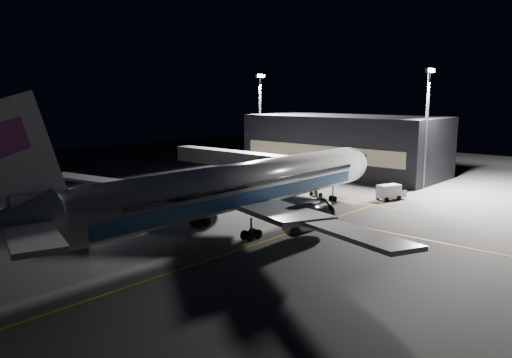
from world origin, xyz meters
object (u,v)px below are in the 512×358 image
object	(u,v)px
safety_cone_a	(198,225)
jet_bridge	(252,161)
floodlight_mast_north	(260,112)
service_truck	(391,192)
airliner	(235,188)
safety_cone_b	(169,211)
baggage_tug	(87,220)
safety_cone_c	(184,205)
floodlight_mast_south	(427,118)

from	to	relation	value
safety_cone_a	jet_bridge	bearing A→B (deg)	28.67
floodlight_mast_north	service_truck	xyz separation A→B (m)	(-12.48, -38.11, -11.07)
airliner	safety_cone_b	distance (m)	13.42
baggage_tug	safety_cone_b	size ratio (longest dim) A/B	3.81
baggage_tug	safety_cone_c	bearing A→B (deg)	0.59
airliner	floodlight_mast_north	bearing A→B (deg)	37.91
jet_bridge	safety_cone_a	bearing A→B (deg)	-151.33
airliner	floodlight_mast_north	xyz separation A→B (m)	(41.08, 31.99, 7.21)
safety_cone_b	floodlight_mast_north	bearing A→B (deg)	25.18
airliner	floodlight_mast_south	bearing A→B (deg)	-8.33
floodlight_mast_south	safety_cone_b	size ratio (longest dim) A/B	30.16
safety_cone_a	service_truck	bearing A→B (deg)	-17.97
floodlight_mast_south	safety_cone_a	world-z (taller)	floodlight_mast_south
safety_cone_a	safety_cone_b	world-z (taller)	safety_cone_b
safety_cone_c	floodlight_mast_south	bearing A→B (deg)	-28.11
floodlight_mast_south	service_truck	xyz separation A→B (m)	(-12.48, -0.11, -11.07)
service_truck	safety_cone_c	bearing A→B (deg)	161.38
jet_bridge	service_truck	size ratio (longest dim) A/B	6.76
baggage_tug	safety_cone_c	world-z (taller)	baggage_tug
airliner	baggage_tug	size ratio (longest dim) A/B	23.51
floodlight_mast_south	safety_cone_b	bearing A→B (deg)	155.87
safety_cone_b	safety_cone_a	bearing A→B (deg)	-105.18
jet_bridge	safety_cone_b	distance (m)	24.41
safety_cone_a	safety_cone_c	xyz separation A→B (m)	(6.23, 10.00, 0.02)
floodlight_mast_north	baggage_tug	distance (m)	56.28
jet_bridge	service_truck	world-z (taller)	jet_bridge
jet_bridge	safety_cone_a	xyz separation A→B (m)	(-25.71, -14.06, -4.27)
service_truck	safety_cone_a	size ratio (longest dim) A/B	8.14
baggage_tug	airliner	bearing A→B (deg)	-48.55
floodlight_mast_north	floodlight_mast_south	size ratio (longest dim) A/B	1.00
airliner	safety_cone_b	world-z (taller)	airliner
baggage_tug	jet_bridge	bearing A→B (deg)	9.47
floodlight_mast_north	service_truck	size ratio (longest dim) A/B	4.07
floodlight_mast_north	safety_cone_b	xyz separation A→B (m)	(-41.39, -19.46, -12.03)
floodlight_mast_north	safety_cone_b	distance (m)	47.29
baggage_tug	safety_cone_a	size ratio (longest dim) A/B	4.18
airliner	safety_cone_b	xyz separation A→B (m)	(-0.32, 12.52, -4.82)
jet_bridge	safety_cone_c	size ratio (longest dim) A/B	51.62
airliner	floodlight_mast_south	world-z (taller)	floodlight_mast_south
service_truck	safety_cone_b	bearing A→B (deg)	167.40
floodlight_mast_south	safety_cone_a	distance (m)	46.43
floodlight_mast_south	baggage_tug	world-z (taller)	floodlight_mast_south
floodlight_mast_north	safety_cone_c	size ratio (longest dim) A/B	31.06
service_truck	baggage_tug	world-z (taller)	service_truck
safety_cone_b	floodlight_mast_south	bearing A→B (deg)	-24.13
service_truck	baggage_tug	xyz separation A→B (m)	(-39.92, 21.12, -0.47)
baggage_tug	safety_cone_c	distance (m)	14.97
service_truck	safety_cone_c	world-z (taller)	service_truck
jet_bridge	safety_cone_c	bearing A→B (deg)	-168.23
safety_cone_b	safety_cone_c	size ratio (longest dim) A/B	1.03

